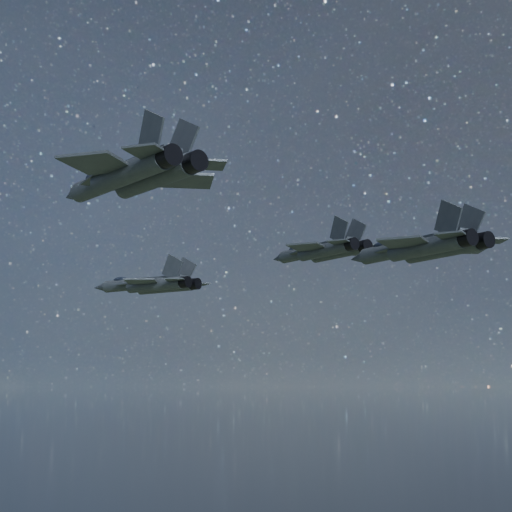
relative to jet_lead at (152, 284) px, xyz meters
The scene contains 4 objects.
jet_lead is the anchor object (origin of this frame).
jet_left 20.47m from the jet_lead, 34.67° to the left, with size 17.23×11.37×4.41m.
jet_right 31.29m from the jet_lead, 53.00° to the right, with size 19.70×13.25×4.97m.
jet_slot 32.04m from the jet_lead, ahead, with size 18.95×12.39×4.89m.
Camera 1 is at (46.61, -68.33, 126.84)m, focal length 55.00 mm.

